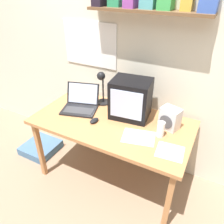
{
  "coord_description": "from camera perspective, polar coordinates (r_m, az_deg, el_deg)",
  "views": [
    {
      "loc": [
        0.81,
        -1.53,
        1.92
      ],
      "look_at": [
        0.0,
        0.0,
        0.85
      ],
      "focal_mm": 35.0,
      "sensor_mm": 36.0,
      "label": 1
    }
  ],
  "objects": [
    {
      "name": "ground_plane",
      "position": [
        2.59,
        -0.0,
        -16.14
      ],
      "size": [
        12.0,
        12.0,
        0.0
      ],
      "primitive_type": "plane",
      "color": "#967960"
    },
    {
      "name": "back_wall",
      "position": [
        2.24,
        5.81,
        15.82
      ],
      "size": [
        5.6,
        0.24,
        2.6
      ],
      "color": "silver",
      "rests_on": "ground_plane"
    },
    {
      "name": "corner_desk",
      "position": [
        2.13,
        -0.0,
        -3.72
      ],
      "size": [
        1.51,
        0.79,
        0.75
      ],
      "color": "#B97A49",
      "rests_on": "ground_plane"
    },
    {
      "name": "crt_monitor",
      "position": [
        2.09,
        4.91,
        3.47
      ],
      "size": [
        0.4,
        0.34,
        0.38
      ],
      "rotation": [
        0.0,
        0.0,
        0.12
      ],
      "color": "black",
      "rests_on": "corner_desk"
    },
    {
      "name": "laptop",
      "position": [
        2.3,
        -8.16,
        2.4
      ],
      "size": [
        0.42,
        0.4,
        0.23
      ],
      "rotation": [
        0.0,
        0.0,
        0.29
      ],
      "color": "black",
      "rests_on": "corner_desk"
    },
    {
      "name": "desk_lamp",
      "position": [
        2.27,
        -2.64,
        6.94
      ],
      "size": [
        0.14,
        0.17,
        0.38
      ],
      "rotation": [
        0.0,
        0.0,
        0.19
      ],
      "color": "black",
      "rests_on": "corner_desk"
    },
    {
      "name": "juice_glass",
      "position": [
        1.91,
        12.56,
        -4.59
      ],
      "size": [
        0.06,
        0.06,
        0.14
      ],
      "color": "white",
      "rests_on": "corner_desk"
    },
    {
      "name": "space_heater",
      "position": [
        2.02,
        14.91,
        -1.61
      ],
      "size": [
        0.2,
        0.17,
        0.2
      ],
      "rotation": [
        0.0,
        0.0,
        -0.3
      ],
      "color": "silver",
      "rests_on": "corner_desk"
    },
    {
      "name": "computer_mouse",
      "position": [
        2.08,
        -4.67,
        -2.24
      ],
      "size": [
        0.07,
        0.11,
        0.03
      ],
      "rotation": [
        0.0,
        0.0,
        -0.14
      ],
      "color": "black",
      "rests_on": "corner_desk"
    },
    {
      "name": "open_notebook",
      "position": [
        1.81,
        14.89,
        -9.96
      ],
      "size": [
        0.23,
        0.21,
        0.0
      ],
      "rotation": [
        0.0,
        0.0,
        0.1
      ],
      "color": "white",
      "rests_on": "corner_desk"
    },
    {
      "name": "loose_paper_near_laptop",
      "position": [
        2.51,
        -6.66,
        3.68
      ],
      "size": [
        0.19,
        0.18,
        0.0
      ],
      "rotation": [
        0.0,
        0.0,
        0.05
      ],
      "color": "white",
      "rests_on": "corner_desk"
    },
    {
      "name": "loose_paper_near_monitor",
      "position": [
        1.91,
        6.95,
        -6.49
      ],
      "size": [
        0.32,
        0.26,
        0.0
      ],
      "rotation": [
        0.0,
        0.0,
        0.24
      ],
      "color": "white",
      "rests_on": "corner_desk"
    },
    {
      "name": "floor_cushion",
      "position": [
        3.0,
        -18.09,
        -8.76
      ],
      "size": [
        0.41,
        0.41,
        0.1
      ],
      "color": "#476C92",
      "rests_on": "ground_plane"
    }
  ]
}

